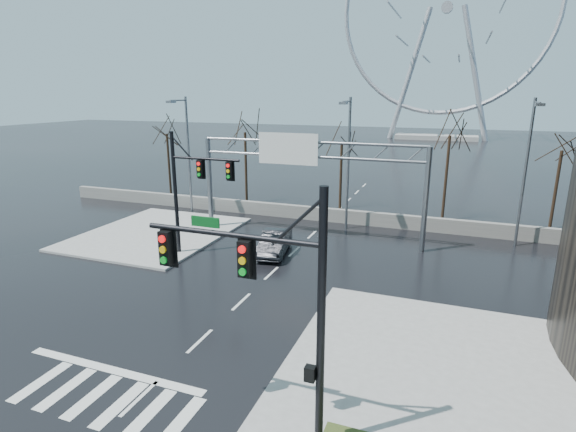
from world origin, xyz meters
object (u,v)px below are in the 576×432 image
at_px(signal_mast_near, 275,292).
at_px(signal_mast_far, 190,183).
at_px(ferris_wheel, 446,17).
at_px(car, 274,243).
at_px(sign_gantry, 304,168).

xyz_separation_m(signal_mast_near, signal_mast_far, (-11.01, 13.00, -0.04)).
relative_size(signal_mast_far, ferris_wheel, 0.16).
bearing_deg(car, signal_mast_far, -164.40).
height_order(signal_mast_far, sign_gantry, signal_mast_far).
bearing_deg(car, sign_gantry, 69.04).
relative_size(signal_mast_near, ferris_wheel, 0.16).
xyz_separation_m(sign_gantry, car, (-0.73, -3.73, -4.43)).
height_order(ferris_wheel, car, ferris_wheel).
relative_size(signal_mast_near, sign_gantry, 0.49).
bearing_deg(car, ferris_wheel, 75.95).
xyz_separation_m(signal_mast_far, ferris_wheel, (10.87, 86.04, 21.30)).
distance_m(signal_mast_near, sign_gantry, 19.79).
xyz_separation_m(signal_mast_far, sign_gantry, (5.49, 6.00, 0.35)).
bearing_deg(signal_mast_far, signal_mast_near, -49.74).
xyz_separation_m(sign_gantry, ferris_wheel, (5.38, 80.04, 20.95)).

